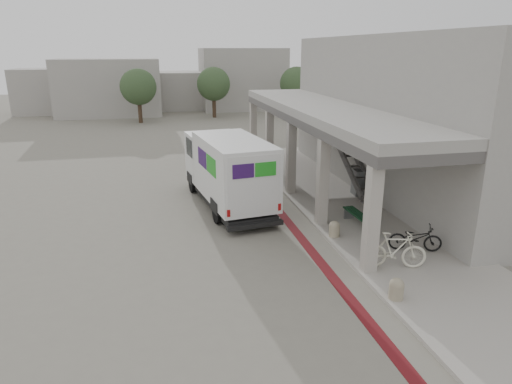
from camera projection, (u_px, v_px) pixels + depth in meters
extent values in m
plane|color=slate|center=(270.00, 235.00, 16.42)|extent=(120.00, 120.00, 0.00)
cube|color=#5B1217|center=(282.00, 214.00, 18.49)|extent=(0.35, 40.00, 0.01)
cube|color=#9D988D|center=(373.00, 225.00, 17.24)|extent=(4.40, 28.00, 0.12)
cube|color=gray|center=(401.00, 115.00, 21.09)|extent=(4.30, 17.00, 7.00)
cube|color=#4E4B49|center=(324.00, 117.00, 20.31)|extent=(3.40, 16.90, 0.35)
cube|color=gray|center=(325.00, 109.00, 20.21)|extent=(3.40, 16.90, 0.35)
cube|color=gray|center=(109.00, 87.00, 45.58)|extent=(10.00, 6.00, 5.50)
cube|color=gray|center=(178.00, 90.00, 50.99)|extent=(8.00, 6.00, 4.00)
cube|color=gray|center=(242.00, 79.00, 50.21)|extent=(9.00, 6.00, 6.50)
cube|color=gray|center=(52.00, 91.00, 47.28)|extent=(7.00, 5.00, 4.50)
cylinder|color=#38281C|center=(140.00, 109.00, 41.09)|extent=(0.36, 0.36, 2.40)
sphere|color=#2E4226|center=(138.00, 87.00, 40.49)|extent=(3.20, 3.20, 3.20)
cylinder|color=#38281C|center=(214.00, 105.00, 44.41)|extent=(0.36, 0.36, 2.40)
sphere|color=#2E4226|center=(214.00, 84.00, 43.81)|extent=(3.20, 3.20, 3.20)
cylinder|color=#38281C|center=(296.00, 104.00, 45.14)|extent=(0.36, 0.36, 2.40)
sphere|color=#2E4226|center=(296.00, 83.00, 44.54)|extent=(3.20, 3.20, 3.20)
cube|color=black|center=(228.00, 197.00, 19.44)|extent=(2.81, 6.69, 0.28)
cube|color=silver|center=(234.00, 169.00, 18.26)|extent=(2.86, 5.08, 2.41)
cube|color=silver|center=(213.00, 156.00, 21.16)|extent=(2.44, 2.05, 2.13)
cube|color=silver|center=(208.00, 167.00, 22.27)|extent=(2.10, 0.83, 0.74)
cube|color=black|center=(208.00, 142.00, 21.67)|extent=(2.08, 0.72, 0.97)
cube|color=black|center=(255.00, 225.00, 16.46)|extent=(2.14, 0.52, 0.17)
cube|color=#301152|center=(202.00, 158.00, 18.34)|extent=(0.19, 1.29, 0.70)
cube|color=#1F9221|center=(211.00, 166.00, 17.10)|extent=(0.19, 1.29, 0.70)
cube|color=#301152|center=(243.00, 171.00, 15.77)|extent=(0.78, 0.13, 0.51)
cube|color=#1F9221|center=(266.00, 169.00, 16.05)|extent=(0.78, 0.13, 0.51)
cylinder|color=black|center=(193.00, 183.00, 21.25)|extent=(0.37, 0.86, 0.83)
cylinder|color=black|center=(233.00, 179.00, 21.90)|extent=(0.37, 0.86, 0.83)
cylinder|color=black|center=(218.00, 213.00, 17.44)|extent=(0.37, 0.86, 0.83)
cylinder|color=black|center=(265.00, 207.00, 18.09)|extent=(0.37, 0.86, 0.83)
cube|color=slate|center=(369.00, 228.00, 16.19)|extent=(0.41, 0.10, 0.40)
cube|color=slate|center=(349.00, 213.00, 17.66)|extent=(0.41, 0.10, 0.40)
cube|color=#11341C|center=(355.00, 215.00, 16.82)|extent=(0.17, 1.92, 0.05)
cube|color=#11341C|center=(359.00, 215.00, 16.86)|extent=(0.17, 1.92, 0.05)
cube|color=#11341C|center=(363.00, 215.00, 16.89)|extent=(0.17, 1.92, 0.05)
cylinder|color=gray|center=(396.00, 292.00, 11.98)|extent=(0.39, 0.39, 0.39)
sphere|color=gray|center=(397.00, 285.00, 11.92)|extent=(0.39, 0.39, 0.39)
cylinder|color=gray|center=(334.00, 231.00, 15.98)|extent=(0.38, 0.38, 0.38)
sphere|color=gray|center=(335.00, 226.00, 15.92)|extent=(0.38, 0.38, 0.38)
cube|color=slate|center=(359.00, 182.00, 20.47)|extent=(0.56, 0.72, 1.14)
imported|color=black|center=(415.00, 238.00, 14.76)|extent=(1.78, 1.15, 0.88)
imported|color=beige|center=(395.00, 250.00, 13.56)|extent=(1.97, 1.05, 1.14)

